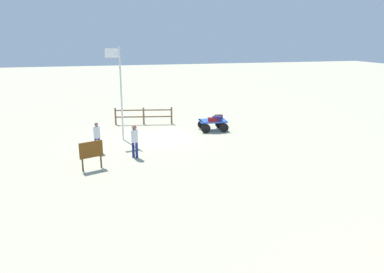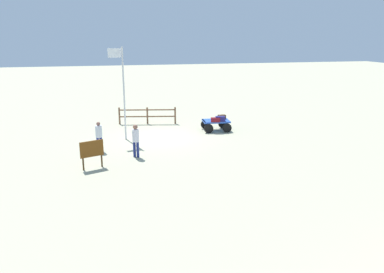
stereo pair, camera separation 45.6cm
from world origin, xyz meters
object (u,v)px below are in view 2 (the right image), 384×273
(flagpole, at_px, (122,87))
(signboard, at_px, (92,151))
(luggage_cart, at_px, (216,123))
(worker_lead, at_px, (136,138))
(suitcase_maroon, at_px, (222,117))
(worker_trailing, at_px, (99,134))
(suitcase_navy, at_px, (215,120))
(suitcase_grey, at_px, (220,119))

(flagpole, relative_size, signboard, 4.06)
(luggage_cart, relative_size, worker_lead, 1.11)
(suitcase_maroon, height_order, signboard, signboard)
(luggage_cart, xyz_separation_m, worker_trailing, (7.44, 3.05, 0.46))
(luggage_cart, xyz_separation_m, flagpole, (5.97, 0.85, 2.66))
(luggage_cart, distance_m, suitcase_navy, 0.59)
(luggage_cart, relative_size, suitcase_maroon, 3.77)
(worker_lead, distance_m, signboard, 2.51)
(luggage_cart, bearing_deg, suitcase_navy, 70.49)
(luggage_cart, bearing_deg, flagpole, 8.10)
(suitcase_maroon, distance_m, worker_lead, 7.77)
(suitcase_maroon, bearing_deg, worker_lead, 37.97)
(suitcase_grey, bearing_deg, suitcase_maroon, -116.13)
(suitcase_grey, relative_size, flagpole, 0.12)
(suitcase_grey, bearing_deg, luggage_cart, -64.03)
(luggage_cart, distance_m, worker_lead, 7.23)
(worker_trailing, bearing_deg, worker_lead, 141.08)
(worker_trailing, xyz_separation_m, flagpole, (-1.47, -2.20, 2.20))
(suitcase_grey, relative_size, signboard, 0.49)
(suitcase_grey, bearing_deg, worker_trailing, 19.29)
(luggage_cart, height_order, worker_lead, worker_lead)
(worker_trailing, bearing_deg, signboard, 82.96)
(suitcase_navy, height_order, worker_trailing, worker_trailing)
(suitcase_grey, height_order, flagpole, flagpole)
(suitcase_navy, bearing_deg, signboard, 35.05)
(signboard, bearing_deg, suitcase_maroon, -143.78)
(flagpole, bearing_deg, suitcase_maroon, -170.23)
(suitcase_grey, bearing_deg, suitcase_navy, 12.16)
(worker_lead, xyz_separation_m, signboard, (2.16, 1.28, -0.13))
(luggage_cart, distance_m, worker_trailing, 8.05)
(luggage_cart, distance_m, suitcase_grey, 0.56)
(suitcase_grey, bearing_deg, worker_lead, 35.44)
(worker_trailing, bearing_deg, suitcase_navy, -160.38)
(luggage_cart, distance_m, suitcase_maroon, 0.66)
(suitcase_maroon, xyz_separation_m, signboard, (8.28, 6.07, 0.05))
(flagpole, bearing_deg, luggage_cart, -171.90)
(flagpole, bearing_deg, worker_lead, 95.33)
(luggage_cart, xyz_separation_m, worker_lead, (5.62, 4.52, 0.52))
(flagpole, bearing_deg, suitcase_navy, -176.11)
(suitcase_maroon, distance_m, suitcase_navy, 0.98)
(suitcase_grey, height_order, suitcase_navy, suitcase_grey)
(worker_trailing, distance_m, flagpole, 3.44)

